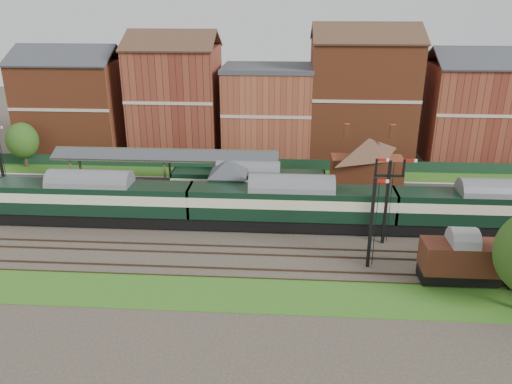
# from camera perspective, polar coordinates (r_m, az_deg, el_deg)

# --- Properties ---
(ground) EXTENTS (160.00, 160.00, 0.00)m
(ground) POSITION_cam_1_polar(r_m,az_deg,el_deg) (49.55, -0.07, -4.08)
(ground) COLOR #473D33
(ground) RESTS_ON ground
(grass_back) EXTENTS (90.00, 4.50, 0.06)m
(grass_back) POSITION_cam_1_polar(r_m,az_deg,el_deg) (64.33, 0.89, 2.06)
(grass_back) COLOR #2D6619
(grass_back) RESTS_ON ground
(grass_front) EXTENTS (90.00, 5.00, 0.06)m
(grass_front) POSITION_cam_1_polar(r_m,az_deg,el_deg) (39.06, -1.27, -11.59)
(grass_front) COLOR #2D6619
(grass_front) RESTS_ON ground
(fence) EXTENTS (90.00, 0.12, 1.50)m
(fence) POSITION_cam_1_polar(r_m,az_deg,el_deg) (66.00, 0.98, 3.22)
(fence) COLOR #193823
(fence) RESTS_ON ground
(platform) EXTENTS (55.00, 3.40, 1.00)m
(platform) POSITION_cam_1_polar(r_m,az_deg,el_deg) (58.78, -4.29, 0.58)
(platform) COLOR #2D2D2D
(platform) RESTS_ON ground
(signal_box) EXTENTS (5.40, 5.40, 6.00)m
(signal_box) POSITION_cam_1_polar(r_m,az_deg,el_deg) (51.55, -3.15, 0.78)
(signal_box) COLOR #5B6B4C
(signal_box) RESTS_ON ground
(brick_hut) EXTENTS (3.20, 2.64, 2.94)m
(brick_hut) POSITION_cam_1_polar(r_m,az_deg,el_deg) (51.98, 5.68, -1.49)
(brick_hut) COLOR maroon
(brick_hut) RESTS_ON ground
(station_building) EXTENTS (8.10, 8.10, 5.90)m
(station_building) POSITION_cam_1_polar(r_m,az_deg,el_deg) (57.79, 12.57, 3.38)
(station_building) COLOR #984726
(station_building) RESTS_ON platform
(canopy) EXTENTS (26.00, 3.89, 4.08)m
(canopy) POSITION_cam_1_polar(r_m,az_deg,el_deg) (58.61, -10.24, 4.45)
(canopy) COLOR #475032
(canopy) RESTS_ON platform
(semaphore_bracket) EXTENTS (3.60, 0.25, 8.18)m
(semaphore_bracket) POSITION_cam_1_polar(r_m,az_deg,el_deg) (46.21, 14.78, -0.50)
(semaphore_bracket) COLOR black
(semaphore_bracket) RESTS_ON ground
(semaphore_platform_end) EXTENTS (1.23, 0.25, 8.00)m
(semaphore_platform_end) POSITION_cam_1_polar(r_m,az_deg,el_deg) (64.45, -27.24, 3.53)
(semaphore_platform_end) COLOR black
(semaphore_platform_end) RESTS_ON ground
(semaphore_siding) EXTENTS (1.23, 0.25, 8.00)m
(semaphore_siding) POSITION_cam_1_polar(r_m,az_deg,el_deg) (41.95, 13.09, -3.32)
(semaphore_siding) COLOR black
(semaphore_siding) RESTS_ON ground
(town_backdrop) EXTENTS (69.00, 10.00, 16.00)m
(town_backdrop) POSITION_cam_1_polar(r_m,az_deg,el_deg) (71.17, 1.16, 9.76)
(town_backdrop) COLOR #984726
(town_backdrop) RESTS_ON ground
(dmu_train) EXTENTS (59.16, 3.11, 4.54)m
(dmu_train) POSITION_cam_1_polar(r_m,az_deg,el_deg) (48.38, 4.03, -1.35)
(dmu_train) COLOR black
(dmu_train) RESTS_ON ground
(platform_railcar) EXTENTS (16.71, 2.64, 3.85)m
(platform_railcar) POSITION_cam_1_polar(r_m,az_deg,el_deg) (54.73, -0.89, 1.02)
(platform_railcar) COLOR black
(platform_railcar) RESTS_ON ground
(goods_van_a) EXTENTS (5.95, 2.58, 3.61)m
(goods_van_a) POSITION_cam_1_polar(r_m,az_deg,el_deg) (42.77, 22.27, -7.08)
(goods_van_a) COLOR black
(goods_van_a) RESTS_ON ground
(tree_back) EXTENTS (4.14, 4.14, 6.05)m
(tree_back) POSITION_cam_1_polar(r_m,az_deg,el_deg) (73.09, -25.15, 5.35)
(tree_back) COLOR #382619
(tree_back) RESTS_ON ground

